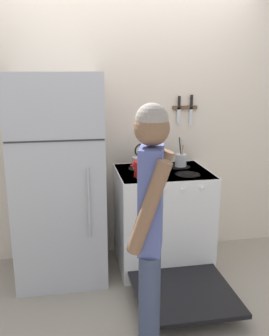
{
  "coord_description": "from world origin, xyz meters",
  "views": [
    {
      "loc": [
        -0.51,
        -3.42,
        1.75
      ],
      "look_at": [
        0.02,
        -0.48,
        0.97
      ],
      "focal_mm": 40.0,
      "sensor_mm": 36.0,
      "label": 1
    }
  ],
  "objects": [
    {
      "name": "ground_plane",
      "position": [
        0.0,
        0.0,
        0.0
      ],
      "size": [
        14.0,
        14.0,
        0.0
      ],
      "primitive_type": "plane",
      "color": "gray"
    },
    {
      "name": "wall_back",
      "position": [
        0.0,
        0.03,
        1.27
      ],
      "size": [
        10.0,
        0.06,
        2.55
      ],
      "color": "beige",
      "rests_on": "ground_plane"
    },
    {
      "name": "refrigerator",
      "position": [
        -0.61,
        -0.35,
        0.87
      ],
      "size": [
        0.73,
        0.72,
        1.75
      ],
      "color": "#B7BABF",
      "rests_on": "ground_plane"
    },
    {
      "name": "stove_range",
      "position": [
        0.3,
        -0.37,
        0.44
      ],
      "size": [
        0.81,
        1.38,
        0.89
      ],
      "color": "white",
      "rests_on": "ground_plane"
    },
    {
      "name": "dutch_oven_pot",
      "position": [
        0.12,
        -0.47,
        0.96
      ],
      "size": [
        0.26,
        0.22,
        0.16
      ],
      "color": "red",
      "rests_on": "stove_range"
    },
    {
      "name": "tea_kettle",
      "position": [
        0.13,
        -0.2,
        0.96
      ],
      "size": [
        0.2,
        0.16,
        0.23
      ],
      "color": "silver",
      "rests_on": "stove_range"
    },
    {
      "name": "utensil_jar",
      "position": [
        0.5,
        -0.19,
        0.96
      ],
      "size": [
        0.11,
        0.11,
        0.27
      ],
      "color": "#B7BABF",
      "rests_on": "stove_range"
    },
    {
      "name": "person",
      "position": [
        -0.09,
        -1.56,
        0.91
      ],
      "size": [
        0.32,
        0.38,
        1.6
      ],
      "rotation": [
        0.0,
        0.0,
        1.26
      ],
      "color": "#38425B",
      "rests_on": "ground_plane"
    },
    {
      "name": "wall_knife_strip",
      "position": [
        0.58,
        -0.02,
        1.42
      ],
      "size": [
        0.24,
        0.03,
        0.28
      ],
      "color": "brown"
    }
  ]
}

